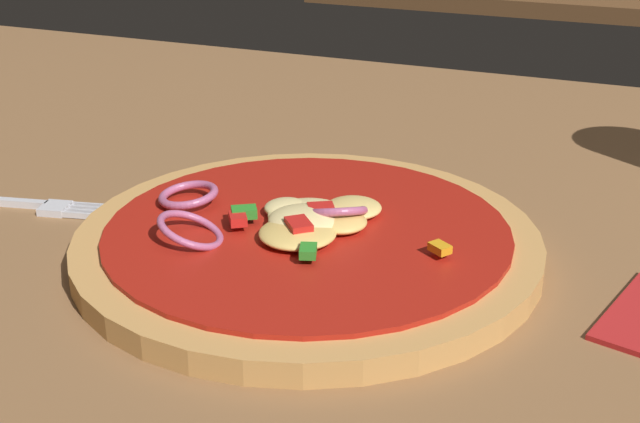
# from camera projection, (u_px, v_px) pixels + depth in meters

# --- Properties ---
(dining_table) EXTENTS (1.40, 1.00, 0.03)m
(dining_table) POSITION_uv_depth(u_px,v_px,m) (324.00, 291.00, 0.50)
(dining_table) COLOR brown
(dining_table) RESTS_ON ground
(pizza) EXTENTS (0.28, 0.28, 0.03)m
(pizza) POSITION_uv_depth(u_px,v_px,m) (307.00, 239.00, 0.52)
(pizza) COLOR tan
(pizza) RESTS_ON dining_table
(fork) EXTENTS (0.18, 0.05, 0.00)m
(fork) POSITION_uv_depth(u_px,v_px,m) (6.00, 205.00, 0.58)
(fork) COLOR silver
(fork) RESTS_ON dining_table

